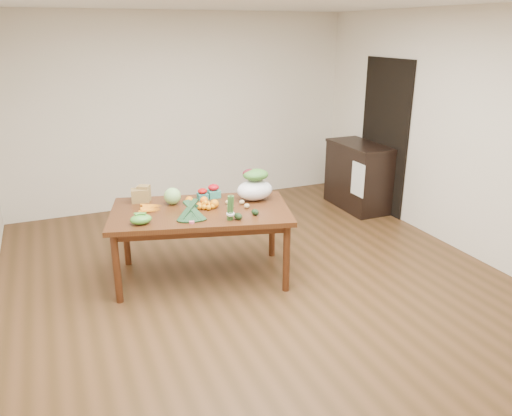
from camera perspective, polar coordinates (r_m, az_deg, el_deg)
name	(u,v)px	position (r m, az deg, el deg)	size (l,w,h in m)	color
floor	(267,291)	(5.02, 1.26, -9.48)	(6.00, 6.00, 0.00)	#55361D
room_walls	(268,159)	(4.52, 1.38, 5.63)	(5.02, 6.02, 2.70)	silver
dining_table	(202,244)	(5.17, -6.22, -4.07)	(1.77, 0.98, 0.75)	#43250F
doorway_dark	(384,137)	(7.18, 14.41, 7.88)	(0.02, 1.00, 2.10)	black
cabinet	(358,176)	(7.31, 11.56, 3.61)	(0.52, 1.02, 0.94)	black
dish_towel	(358,179)	(6.85, 11.56, 3.21)	(0.02, 0.28, 0.45)	white
paper_bag	(140,194)	(5.33, -13.12, 1.56)	(0.24, 0.20, 0.17)	olive
cabbage	(172,196)	(5.19, -9.53, 1.35)	(0.17, 0.17, 0.17)	#90C06E
strawberry_basket_a	(203,195)	(5.31, -6.12, 1.47)	(0.10, 0.10, 0.10)	red
strawberry_basket_b	(214,192)	(5.37, -4.86, 1.81)	(0.12, 0.12, 0.11)	red
orange_a	(189,201)	(5.17, -7.64, 0.85)	(0.09, 0.09, 0.09)	orange
orange_b	(204,200)	(5.16, -5.96, 0.87)	(0.08, 0.08, 0.08)	orange
orange_c	(214,204)	(5.04, -4.77, 0.49)	(0.09, 0.09, 0.09)	orange
mandarin_cluster	(206,204)	(5.04, -5.78, 0.44)	(0.18, 0.18, 0.09)	orange
carrots	(151,208)	(5.11, -11.95, 0.02)	(0.22, 0.24, 0.03)	orange
snap_pea_bag	(141,219)	(4.74, -13.02, -1.26)	(0.20, 0.15, 0.09)	#549B34
kale_bunch	(191,211)	(4.75, -7.42, -0.38)	(0.32, 0.40, 0.16)	#15301E
asparagus_bundle	(230,208)	(4.68, -2.94, 0.02)	(0.08, 0.08, 0.25)	#4A813B
potato_a	(229,206)	(5.03, -3.06, 0.21)	(0.06, 0.05, 0.05)	#D7B97C
potato_b	(232,206)	(5.04, -2.77, 0.21)	(0.04, 0.04, 0.04)	tan
potato_c	(242,202)	(5.14, -1.63, 0.67)	(0.06, 0.05, 0.05)	tan
potato_d	(228,202)	(5.14, -3.22, 0.67)	(0.06, 0.05, 0.05)	#D2C079
potato_e	(247,206)	(5.02, -1.06, 0.24)	(0.06, 0.05, 0.05)	tan
avocado_a	(238,216)	(4.73, -2.05, -0.95)	(0.07, 0.10, 0.07)	black
avocado_b	(255,212)	(4.84, -0.11, -0.48)	(0.06, 0.09, 0.06)	black
salad_bag	(255,186)	(5.24, -0.15, 2.51)	(0.39, 0.29, 0.30)	silver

